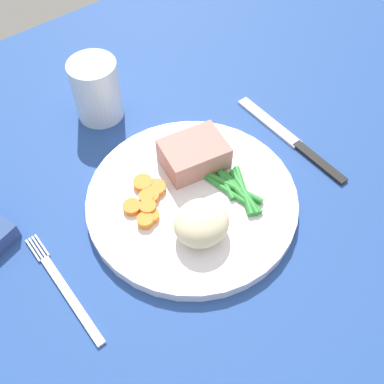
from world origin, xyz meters
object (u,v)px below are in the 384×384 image
object	(u,v)px
meat_portion	(194,154)
water_glass	(97,93)
fork	(64,288)
dinner_plate	(192,200)
knife	(292,141)

from	to	relation	value
meat_portion	water_glass	xyz separation A→B (cm)	(-4.06, 17.37, 0.57)
water_glass	fork	bearing A→B (deg)	-129.98
dinner_plate	water_glass	bearing A→B (deg)	91.13
fork	knife	world-z (taller)	knife
knife	fork	bearing A→B (deg)	-177.63
dinner_plate	meat_portion	distance (cm)	6.15
water_glass	dinner_plate	bearing A→B (deg)	-88.87
meat_portion	fork	bearing A→B (deg)	-168.65
fork	water_glass	world-z (taller)	water_glass
meat_portion	knife	bearing A→B (deg)	-17.42
meat_portion	fork	distance (cm)	23.06
dinner_plate	fork	bearing A→B (deg)	-179.22
dinner_plate	water_glass	world-z (taller)	water_glass
dinner_plate	water_glass	distance (cm)	21.84
dinner_plate	water_glass	xyz separation A→B (cm)	(-0.43, 21.61, 3.15)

